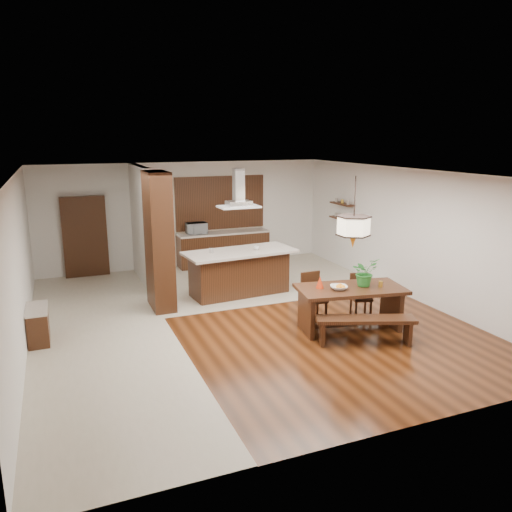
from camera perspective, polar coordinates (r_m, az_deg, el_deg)
name	(u,v)px	position (r m, az deg, el deg)	size (l,w,h in m)	color
room_shell	(242,217)	(9.71, -1.65, 4.51)	(9.00, 9.04, 2.92)	#37190A
tile_hallway	(102,336)	(9.70, -17.16, -8.77)	(2.50, 9.00, 0.01)	beige
tile_kitchen	(254,279)	(12.88, -0.25, -2.60)	(5.50, 4.00, 0.01)	beige
soffit_band	(241,174)	(9.62, -1.68, 9.36)	(8.00, 9.00, 0.02)	#3E1A0F
partition_pier	(159,241)	(10.59, -11.03, 1.65)	(0.45, 1.00, 2.90)	black
partition_stub	(142,225)	(12.63, -12.90, 3.46)	(0.18, 2.40, 2.90)	silver
hallway_console	(38,325)	(9.77, -23.64, -7.21)	(0.37, 0.88, 0.63)	black
hallway_doorway	(85,237)	(13.64, -18.96, 2.09)	(1.10, 0.20, 2.10)	black
rear_counter	(224,248)	(14.23, -3.73, 0.89)	(2.60, 0.62, 0.95)	black
kitchen_window	(220,203)	(14.25, -4.14, 6.11)	(2.60, 0.08, 1.50)	#915F2B
shelf_lower	(342,218)	(13.82, 9.75, 4.25)	(0.26, 0.90, 0.04)	black
shelf_upper	(342,204)	(13.77, 9.82, 5.89)	(0.26, 0.90, 0.04)	black
dining_table	(350,298)	(9.59, 10.72, -4.79)	(2.13, 1.32, 0.83)	black
dining_bench	(365,331)	(9.10, 12.36, -8.34)	(1.74, 0.38, 0.49)	black
dining_chair_left	(315,297)	(10.00, 6.71, -4.67)	(0.42, 0.42, 0.95)	black
dining_chair_right	(361,296)	(10.36, 11.93, -4.46)	(0.38, 0.38, 0.87)	black
pendant_lantern	(354,212)	(9.21, 11.16, 4.92)	(0.64, 0.64, 1.31)	beige
foliage_plant	(365,272)	(9.60, 12.31, -1.81)	(0.48, 0.42, 0.54)	#27762A
fruit_bowl	(339,288)	(9.34, 9.45, -3.58)	(0.31, 0.31, 0.08)	#B8ACA1
napkin_cone	(320,282)	(9.36, 7.32, -2.97)	(0.15, 0.15, 0.23)	red
gold_ornament	(381,284)	(9.66, 14.05, -3.13)	(0.08, 0.08, 0.11)	gold
kitchen_island	(239,272)	(11.51, -1.91, -1.83)	(2.62, 1.32, 1.04)	black
range_hood	(239,188)	(11.16, -2.00, 7.77)	(0.90, 0.55, 0.87)	silver
island_cup	(256,248)	(11.44, 0.05, 0.93)	(0.11, 0.11, 0.09)	silver
microwave	(196,228)	(13.91, -6.84, 3.17)	(0.56, 0.38, 0.31)	silver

